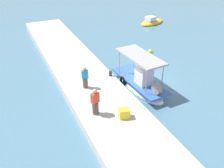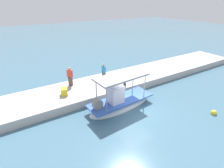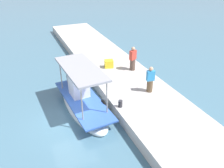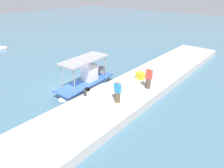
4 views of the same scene
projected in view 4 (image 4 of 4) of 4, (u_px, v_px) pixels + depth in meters
ground_plane at (72, 89)px, 17.20m from camera, size 120.00×120.00×0.00m
dock_quay at (111, 104)px, 14.39m from camera, size 36.00×4.30×0.68m
main_fishing_boat at (86, 84)px, 17.01m from camera, size 5.88×2.24×3.10m
fisherman_near_bollard at (149, 79)px, 15.52m from camera, size 0.52×0.57×1.79m
fisherman_by_crate at (118, 92)px, 13.62m from camera, size 0.43×0.51×1.68m
mooring_bollard at (85, 93)px, 14.69m from camera, size 0.24×0.24×0.42m
cargo_crate at (140, 76)px, 17.34m from camera, size 0.66×0.75×0.60m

